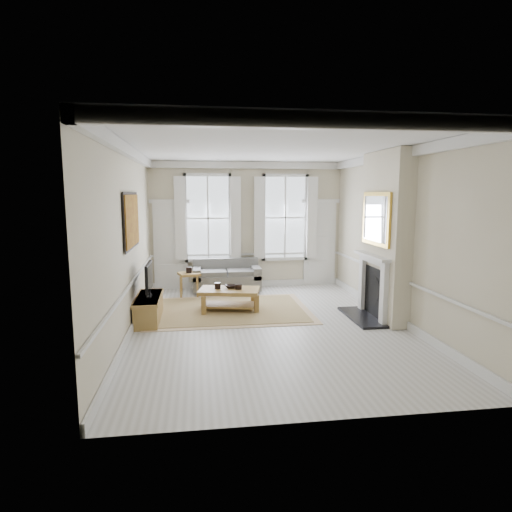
{
  "coord_description": "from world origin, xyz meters",
  "views": [
    {
      "loc": [
        -1.34,
        -7.97,
        2.55
      ],
      "look_at": [
        -0.12,
        0.84,
        1.25
      ],
      "focal_mm": 30.0,
      "sensor_mm": 36.0,
      "label": 1
    }
  ],
  "objects": [
    {
      "name": "side_table",
      "position": [
        -1.57,
        2.66,
        0.48
      ],
      "size": [
        0.6,
        0.6,
        0.59
      ],
      "rotation": [
        0.0,
        0.0,
        0.3
      ],
      "color": "olive",
      "rests_on": "floor"
    },
    {
      "name": "coffee_table",
      "position": [
        -0.67,
        1.17,
        0.4
      ],
      "size": [
        1.42,
        1.0,
        0.48
      ],
      "rotation": [
        0.0,
        0.0,
        -0.21
      ],
      "color": "olive",
      "rests_on": "rug"
    },
    {
      "name": "rug",
      "position": [
        -0.67,
        1.17,
        0.01
      ],
      "size": [
        3.5,
        2.6,
        0.02
      ],
      "primitive_type": "cube",
      "color": "#967B4D",
      "rests_on": "floor"
    },
    {
      "name": "tv_stand",
      "position": [
        -2.34,
        0.63,
        0.25
      ],
      "size": [
        0.45,
        1.41,
        0.5
      ],
      "primitive_type": "cube",
      "color": "olive",
      "rests_on": "floor"
    },
    {
      "name": "window_left",
      "position": [
        -1.05,
        3.55,
        1.9
      ],
      "size": [
        1.26,
        0.2,
        2.2
      ],
      "primitive_type": null,
      "color": "#B2BCC6",
      "rests_on": "back_wall"
    },
    {
      "name": "ceramic_pot_b",
      "position": [
        -0.47,
        1.12,
        0.54
      ],
      "size": [
        0.15,
        0.15,
        0.11
      ],
      "primitive_type": "cylinder",
      "color": "black",
      "rests_on": "coffee_table"
    },
    {
      "name": "sofa",
      "position": [
        -0.6,
        3.11,
        0.35
      ],
      "size": [
        1.74,
        0.85,
        0.84
      ],
      "color": "#575755",
      "rests_on": "floor"
    },
    {
      "name": "back_wall",
      "position": [
        0.0,
        3.6,
        1.7
      ],
      "size": [
        5.2,
        0.0,
        5.2
      ],
      "primitive_type": "plane",
      "rotation": [
        1.57,
        0.0,
        0.0
      ],
      "color": "beige",
      "rests_on": "floor"
    },
    {
      "name": "ceramic_pot_a",
      "position": [
        -0.92,
        1.22,
        0.55
      ],
      "size": [
        0.13,
        0.13,
        0.13
      ],
      "primitive_type": "cylinder",
      "color": "black",
      "rests_on": "coffee_table"
    },
    {
      "name": "door_left",
      "position": [
        -2.05,
        3.56,
        1.15
      ],
      "size": [
        0.9,
        0.08,
        2.3
      ],
      "primitive_type": "cube",
      "color": "silver",
      "rests_on": "floor"
    },
    {
      "name": "right_wall",
      "position": [
        2.6,
        0.0,
        1.7
      ],
      "size": [
        0.0,
        7.2,
        7.2
      ],
      "primitive_type": "plane",
      "rotation": [
        1.57,
        0.0,
        -1.57
      ],
      "color": "beige",
      "rests_on": "floor"
    },
    {
      "name": "ceiling",
      "position": [
        0.0,
        0.0,
        3.4
      ],
      "size": [
        7.2,
        7.2,
        0.0
      ],
      "primitive_type": "plane",
      "rotation": [
        3.14,
        0.0,
        0.0
      ],
      "color": "white",
      "rests_on": "back_wall"
    },
    {
      "name": "floor",
      "position": [
        0.0,
        0.0,
        0.0
      ],
      "size": [
        7.2,
        7.2,
        0.0
      ],
      "primitive_type": "plane",
      "color": "#B7B5AD",
      "rests_on": "ground"
    },
    {
      "name": "tv",
      "position": [
        -2.32,
        0.63,
        0.9
      ],
      "size": [
        0.08,
        0.9,
        0.68
      ],
      "color": "black",
      "rests_on": "tv_stand"
    },
    {
      "name": "window_right",
      "position": [
        1.05,
        3.55,
        1.9
      ],
      "size": [
        1.26,
        0.2,
        2.2
      ],
      "primitive_type": null,
      "color": "#B2BCC6",
      "rests_on": "back_wall"
    },
    {
      "name": "fireplace",
      "position": [
        2.2,
        0.2,
        0.73
      ],
      "size": [
        0.21,
        1.45,
        1.33
      ],
      "color": "silver",
      "rests_on": "floor"
    },
    {
      "name": "bowl",
      "position": [
        -0.62,
        1.27,
        0.52
      ],
      "size": [
        0.31,
        0.31,
        0.07
      ],
      "primitive_type": "imported",
      "rotation": [
        0.0,
        0.0,
        -0.16
      ],
      "color": "black",
      "rests_on": "coffee_table"
    },
    {
      "name": "hearth",
      "position": [
        2.0,
        0.2,
        0.03
      ],
      "size": [
        0.55,
        1.5,
        0.05
      ],
      "primitive_type": "cube",
      "color": "black",
      "rests_on": "floor"
    },
    {
      "name": "left_wall",
      "position": [
        -2.6,
        0.0,
        1.7
      ],
      "size": [
        0.0,
        7.2,
        7.2
      ],
      "primitive_type": "plane",
      "rotation": [
        1.57,
        0.0,
        1.57
      ],
      "color": "beige",
      "rests_on": "floor"
    },
    {
      "name": "chimney_breast",
      "position": [
        2.43,
        0.2,
        1.7
      ],
      "size": [
        0.35,
        1.7,
        3.38
      ],
      "primitive_type": "cube",
      "color": "beige",
      "rests_on": "floor"
    },
    {
      "name": "door_right",
      "position": [
        2.05,
        3.56,
        1.15
      ],
      "size": [
        0.9,
        0.08,
        2.3
      ],
      "primitive_type": "cube",
      "color": "silver",
      "rests_on": "floor"
    },
    {
      "name": "mirror",
      "position": [
        2.21,
        0.2,
        2.05
      ],
      "size": [
        0.06,
        1.26,
        1.06
      ],
      "primitive_type": "cube",
      "color": "gold",
      "rests_on": "chimney_breast"
    },
    {
      "name": "painting",
      "position": [
        -2.56,
        0.3,
        2.05
      ],
      "size": [
        0.05,
        1.66,
        1.06
      ],
      "primitive_type": "cube",
      "color": "#AF7F1E",
      "rests_on": "left_wall"
    }
  ]
}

